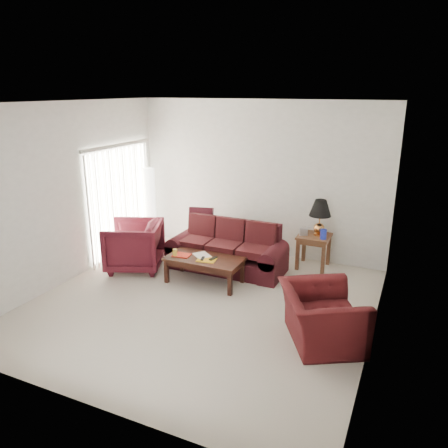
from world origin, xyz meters
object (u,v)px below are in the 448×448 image
at_px(armchair_right, 321,316).
at_px(coffee_table, 205,270).
at_px(end_table, 313,251).
at_px(floor_lamp, 150,206).
at_px(armchair_left, 134,246).
at_px(sofa, 227,247).

bearing_deg(armchair_right, coffee_table, 36.42).
bearing_deg(end_table, floor_lamp, -178.78).
bearing_deg(armchair_left, sofa, 90.68).
height_order(armchair_left, coffee_table, armchair_left).
relative_size(armchair_left, armchair_right, 0.89).
relative_size(sofa, end_table, 3.39).
bearing_deg(coffee_table, floor_lamp, 152.25).
xyz_separation_m(floor_lamp, armchair_right, (4.17, -2.35, -0.46)).
bearing_deg(end_table, coffee_table, -136.69).
distance_m(armchair_left, armchair_right, 3.79).
bearing_deg(floor_lamp, coffee_table, -34.65).
bearing_deg(floor_lamp, end_table, 1.22).
relative_size(sofa, floor_lamp, 1.29).
bearing_deg(end_table, armchair_left, -154.48).
relative_size(sofa, coffee_table, 1.64).
relative_size(floor_lamp, armchair_right, 1.49).
bearing_deg(armchair_right, sofa, 22.09).
xyz_separation_m(floor_lamp, armchair_left, (0.52, -1.34, -0.37)).
bearing_deg(armchair_right, armchair_left, 45.19).
distance_m(sofa, armchair_right, 2.68).
bearing_deg(end_table, sofa, -151.91).
height_order(floor_lamp, armchair_left, floor_lamp).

